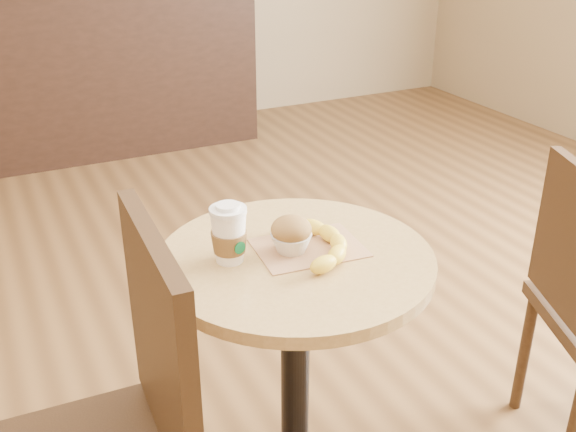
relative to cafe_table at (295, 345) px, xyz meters
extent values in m
cylinder|color=black|center=(0.00, 0.00, -0.13)|extent=(0.07, 0.07, 0.72)
cylinder|color=tan|center=(0.00, 0.00, 0.23)|extent=(0.63, 0.63, 0.03)
cube|color=#392513|center=(-0.37, -0.19, 0.24)|extent=(0.05, 0.41, 0.45)
cylinder|color=#392513|center=(0.68, -0.29, -0.29)|extent=(0.03, 0.03, 0.43)
cylinder|color=#392513|center=(0.80, 0.01, -0.29)|extent=(0.03, 0.03, 0.43)
cube|color=#392513|center=(0.73, -0.13, 0.17)|extent=(0.16, 0.35, 0.40)
cube|color=black|center=(0.01, 3.09, 0.00)|extent=(2.20, 0.60, 1.00)
cube|color=#A67650|center=(0.04, 0.02, 0.25)|extent=(0.25, 0.20, 0.00)
cylinder|color=white|center=(-0.14, 0.04, 0.37)|extent=(0.08, 0.08, 0.01)
cylinder|color=white|center=(-0.14, 0.04, 0.38)|extent=(0.05, 0.05, 0.01)
cylinder|color=#074E24|center=(-0.13, 0.00, 0.29)|extent=(0.03, 0.01, 0.03)
ellipsoid|color=brown|center=(0.00, 0.02, 0.30)|extent=(0.09, 0.09, 0.06)
ellipsoid|color=beige|center=(0.00, 0.02, 0.32)|extent=(0.03, 0.03, 0.02)
camera|label=1|loc=(-0.60, -1.19, 0.98)|focal=42.00mm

